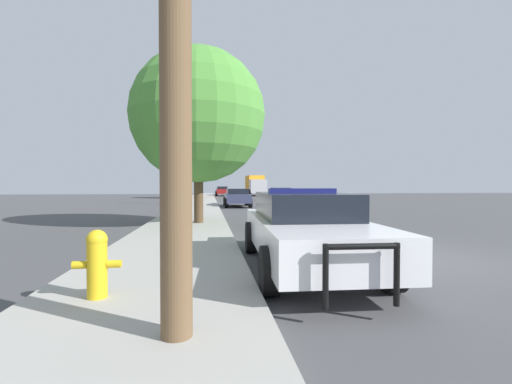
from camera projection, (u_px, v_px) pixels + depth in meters
ground_plane at (411, 258)px, 7.30m from camera, size 110.00×110.00×0.00m
sidewalk_left at (166, 262)px, 6.60m from camera, size 3.00×110.00×0.13m
police_car at (304, 227)px, 6.47m from camera, size 2.18×5.21×1.49m
fire_hydrant at (97, 261)px, 4.32m from camera, size 0.59×0.26×0.86m
traffic_light at (205, 160)px, 26.60m from camera, size 3.49×0.35×4.75m
car_background_oncoming at (281, 194)px, 33.49m from camera, size 2.11×4.52×1.31m
car_background_distant at (222, 191)px, 49.40m from camera, size 1.90×4.27×1.37m
car_background_midblock at (237, 197)px, 24.66m from camera, size 1.90×4.33×1.31m
box_truck at (255, 185)px, 50.39m from camera, size 2.52×7.08×2.97m
tree_sidewalk_near at (198, 116)px, 12.93m from camera, size 5.07×5.07×6.58m
tree_sidewalk_far at (197, 164)px, 39.59m from camera, size 4.17×4.17×6.03m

